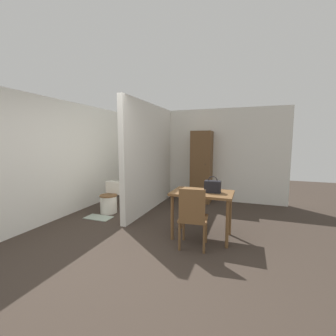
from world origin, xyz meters
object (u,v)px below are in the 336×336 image
dining_table (202,198)px  toilet (110,199)px  handbag (213,186)px  wooden_cabinet (202,167)px  wooden_chair (193,216)px

dining_table → toilet: size_ratio=1.47×
handbag → wooden_cabinet: size_ratio=0.14×
dining_table → wooden_chair: (-0.05, -0.46, -0.17)m
dining_table → wooden_cabinet: size_ratio=0.53×
wooden_chair → wooden_cabinet: (-0.43, 2.72, 0.44)m
toilet → wooden_chair: bearing=-26.5°
dining_table → toilet: dining_table is taller
wooden_cabinet → wooden_chair: bearing=-81.1°
wooden_chair → handbag: 0.64m
wooden_cabinet → toilet: bearing=-138.2°
wooden_chair → toilet: bearing=147.5°
toilet → handbag: handbag is taller
dining_table → wooden_cabinet: (-0.47, 2.26, 0.27)m
wooden_chair → wooden_cabinet: bearing=93.0°
toilet → handbag: (2.44, -0.64, 0.60)m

